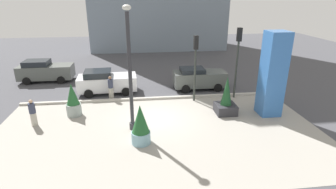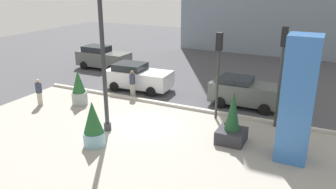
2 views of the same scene
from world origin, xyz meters
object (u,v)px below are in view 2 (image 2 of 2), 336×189
traffic_light_far_side (218,62)px  potted_plant_mid_plaza (232,125)px  potted_plant_by_pillar (79,89)px  car_curb_east (138,77)px  lamp_post (104,66)px  potted_plant_near_left (93,125)px  pedestrian_by_curb (39,91)px  car_intersection (245,92)px  traffic_light_corner (282,62)px  car_passing_lane (103,58)px  art_pillar_blue (298,100)px  pedestrian_crossing (132,82)px

traffic_light_far_side → potted_plant_mid_plaza: bearing=-57.3°
potted_plant_by_pillar → car_curb_east: 4.28m
lamp_post → potted_plant_near_left: bearing=-75.1°
potted_plant_near_left → pedestrian_by_curb: (-6.02, 2.70, -0.12)m
lamp_post → traffic_light_far_side: size_ratio=1.46×
lamp_post → potted_plant_near_left: lamp_post is taller
potted_plant_mid_plaza → car_intersection: 4.86m
traffic_light_corner → car_passing_lane: bearing=158.8°
potted_plant_by_pillar → lamp_post: bearing=-32.2°
art_pillar_blue → traffic_light_corner: 3.28m
potted_plant_mid_plaza → traffic_light_corner: bearing=60.0°
traffic_light_corner → pedestrian_by_curb: bearing=-167.3°
traffic_light_far_side → art_pillar_blue: bearing=-33.3°
lamp_post → potted_plant_mid_plaza: size_ratio=2.74×
traffic_light_far_side → car_curb_east: 7.08m
potted_plant_by_pillar → traffic_light_corner: traffic_light_corner is taller
potted_plant_near_left → car_intersection: 9.17m
art_pillar_blue → lamp_post: bearing=-172.9°
potted_plant_mid_plaza → car_intersection: (-0.61, 4.82, 0.01)m
traffic_light_corner → pedestrian_crossing: bearing=174.8°
potted_plant_by_pillar → car_curb_east: potted_plant_by_pillar is taller
lamp_post → traffic_light_corner: size_ratio=1.33×
potted_plant_by_pillar → potted_plant_mid_plaza: 9.46m
potted_plant_near_left → car_curb_east: potted_plant_near_left is taller
lamp_post → car_passing_lane: bearing=127.2°
potted_plant_by_pillar → art_pillar_blue: bearing=-5.8°
art_pillar_blue → potted_plant_near_left: size_ratio=2.46×
art_pillar_blue → potted_plant_near_left: 8.59m
potted_plant_mid_plaza → traffic_light_far_side: bearing=122.7°
car_curb_east → pedestrian_by_curb: car_curb_east is taller
potted_plant_by_pillar → potted_plant_near_left: size_ratio=0.99×
potted_plant_mid_plaza → car_intersection: potted_plant_mid_plaza is taller
pedestrian_crossing → potted_plant_mid_plaza: bearing=-25.0°
potted_plant_near_left → pedestrian_by_curb: 6.60m
traffic_light_far_side → car_passing_lane: bearing=152.9°
traffic_light_corner → potted_plant_near_left: bearing=-140.9°
pedestrian_crossing → lamp_post: bearing=-72.5°
potted_plant_mid_plaza → pedestrian_by_curb: bearing=-178.5°
potted_plant_mid_plaza → car_curb_east: potted_plant_mid_plaza is taller
lamp_post → pedestrian_by_curb: (-5.60, 1.13, -2.36)m
car_intersection → traffic_light_far_side: bearing=-110.1°
traffic_light_far_side → traffic_light_corner: (3.03, 0.27, 0.26)m
lamp_post → traffic_light_corner: lamp_post is taller
traffic_light_corner → art_pillar_blue: bearing=-69.5°
art_pillar_blue → potted_plant_by_pillar: (-12.05, 1.22, -1.63)m
potted_plant_by_pillar → potted_plant_mid_plaza: potted_plant_mid_plaza is taller
art_pillar_blue → car_passing_lane: (-15.86, 8.73, -1.65)m
potted_plant_mid_plaza → art_pillar_blue: bearing=-8.0°
traffic_light_far_side → traffic_light_corner: traffic_light_corner is taller
potted_plant_mid_plaza → traffic_light_corner: 3.90m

